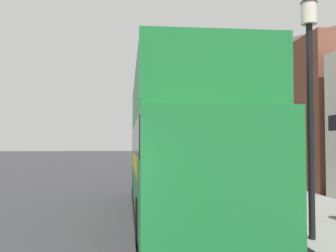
# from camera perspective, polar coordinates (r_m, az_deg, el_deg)

# --- Properties ---
(ground_plane) EXTENTS (144.00, 144.00, 0.00)m
(ground_plane) POSITION_cam_1_polar(r_m,az_deg,el_deg) (25.20, -8.48, -7.17)
(ground_plane) COLOR #333335
(sidewalk) EXTENTS (3.85, 108.00, 0.14)m
(sidewalk) POSITION_cam_1_polar(r_m,az_deg,el_deg) (22.81, 7.69, -7.50)
(sidewalk) COLOR gray
(sidewalk) RESTS_ON ground_plane
(brick_terrace_rear) EXTENTS (6.00, 23.43, 9.09)m
(brick_terrace_rear) POSITION_cam_1_polar(r_m,az_deg,el_deg) (27.99, 15.63, 2.69)
(brick_terrace_rear) COLOR brown
(brick_terrace_rear) RESTS_ON ground_plane
(tour_bus) EXTENTS (2.57, 10.53, 3.96)m
(tour_bus) POSITION_cam_1_polar(r_m,az_deg,el_deg) (11.23, 1.53, -4.19)
(tour_bus) COLOR #1E7A38
(tour_bus) RESTS_ON ground_plane
(parked_car_ahead_of_bus) EXTENTS (1.81, 4.26, 1.46)m
(parked_car_ahead_of_bus) POSITION_cam_1_polar(r_m,az_deg,el_deg) (19.50, 0.83, -6.60)
(parked_car_ahead_of_bus) COLOR maroon
(parked_car_ahead_of_bus) RESTS_ON ground_plane
(lamp_post_nearest) EXTENTS (0.35, 0.35, 5.10)m
(lamp_post_nearest) POSITION_cam_1_polar(r_m,az_deg,el_deg) (8.73, 19.88, 7.74)
(lamp_post_nearest) COLOR black
(lamp_post_nearest) RESTS_ON sidewalk
(lamp_post_second) EXTENTS (0.35, 0.35, 4.33)m
(lamp_post_second) POSITION_cam_1_polar(r_m,az_deg,el_deg) (17.01, 7.71, 1.14)
(lamp_post_second) COLOR black
(lamp_post_second) RESTS_ON sidewalk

